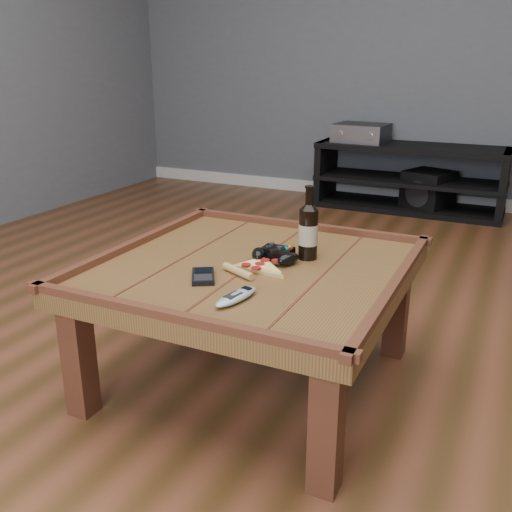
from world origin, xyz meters
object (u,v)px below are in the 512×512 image
at_px(beer_bottle, 308,230).
at_px(game_controller, 275,255).
at_px(subwoofer, 428,191).
at_px(pizza_slice, 257,267).
at_px(media_console, 409,178).
at_px(smartphone, 203,276).
at_px(remote_control, 236,297).
at_px(coffee_table, 252,281).
at_px(av_receiver, 361,133).

distance_m(beer_bottle, game_controller, 0.14).
distance_m(game_controller, subwoofer, 2.73).
bearing_deg(subwoofer, game_controller, -70.18).
bearing_deg(beer_bottle, game_controller, -140.04).
distance_m(pizza_slice, subwoofer, 2.83).
distance_m(media_console, smartphone, 2.94).
height_order(pizza_slice, subwoofer, pizza_slice).
xyz_separation_m(media_console, remote_control, (0.09, -3.05, 0.22)).
distance_m(coffee_table, av_receiver, 2.78).
xyz_separation_m(beer_bottle, av_receiver, (-0.54, 2.60, 0.01)).
bearing_deg(beer_bottle, coffee_table, -135.99).
bearing_deg(smartphone, beer_bottle, 24.07).
bearing_deg(beer_bottle, subwoofer, 90.04).
bearing_deg(media_console, beer_bottle, -86.78).
bearing_deg(av_receiver, coffee_table, -78.18).
relative_size(remote_control, av_receiver, 0.44).
bearing_deg(pizza_slice, beer_bottle, 82.61).
relative_size(game_controller, subwoofer, 0.47).
height_order(beer_bottle, smartphone, beer_bottle).
xyz_separation_m(game_controller, av_receiver, (-0.45, 2.68, 0.09)).
bearing_deg(game_controller, remote_control, -83.51).
bearing_deg(smartphone, pizza_slice, 20.34).
bearing_deg(subwoofer, coffee_table, -71.28).
bearing_deg(media_console, pizza_slice, -89.29).
relative_size(media_console, pizza_slice, 4.86).
distance_m(coffee_table, game_controller, 0.12).
distance_m(beer_bottle, smartphone, 0.41).
height_order(beer_bottle, subwoofer, beer_bottle).
bearing_deg(remote_control, smartphone, 159.32).
xyz_separation_m(media_console, subwoofer, (0.15, 0.02, -0.09)).
height_order(media_console, remote_control, media_console).
distance_m(coffee_table, remote_control, 0.32).
bearing_deg(media_console, coffee_table, -90.00).
height_order(remote_control, av_receiver, av_receiver).
distance_m(coffee_table, subwoofer, 2.79).
relative_size(media_console, av_receiver, 3.41).
bearing_deg(subwoofer, pizza_slice, -70.54).
height_order(pizza_slice, remote_control, same).
xyz_separation_m(coffee_table, av_receiver, (-0.39, 2.74, 0.18)).
relative_size(pizza_slice, av_receiver, 0.70).
xyz_separation_m(beer_bottle, remote_control, (-0.06, -0.44, -0.09)).
xyz_separation_m(pizza_slice, av_receiver, (-0.43, 2.78, 0.11)).
xyz_separation_m(media_console, game_controller, (0.06, -2.68, 0.23)).
xyz_separation_m(coffee_table, game_controller, (0.06, 0.07, 0.08)).
bearing_deg(media_console, av_receiver, -179.26).
xyz_separation_m(beer_bottle, subwoofer, (-0.00, 2.63, -0.40)).
height_order(media_console, smartphone, media_console).
distance_m(pizza_slice, smartphone, 0.19).
bearing_deg(coffee_table, pizza_slice, -47.61).
bearing_deg(beer_bottle, media_console, 93.22).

